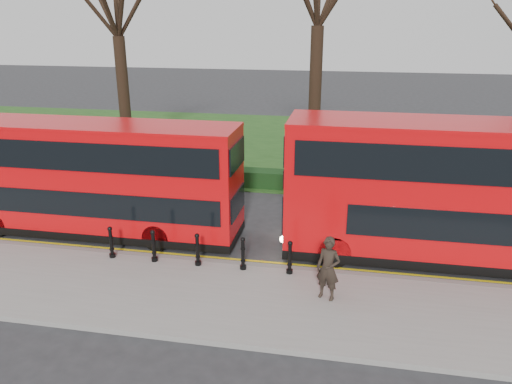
% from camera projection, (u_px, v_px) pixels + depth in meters
% --- Properties ---
extents(ground, '(120.00, 120.00, 0.00)m').
position_uv_depth(ground, '(228.00, 252.00, 16.65)').
color(ground, '#28282B').
rests_on(ground, ground).
extents(pavement, '(60.00, 4.00, 0.15)m').
position_uv_depth(pavement, '(202.00, 296.00, 13.84)').
color(pavement, gray).
rests_on(pavement, ground).
extents(kerb, '(60.00, 0.25, 0.16)m').
position_uv_depth(kerb, '(220.00, 263.00, 15.70)').
color(kerb, slate).
rests_on(kerb, ground).
extents(grass_verge, '(60.00, 18.00, 0.06)m').
position_uv_depth(grass_verge, '(286.00, 144.00, 30.54)').
color(grass_verge, '#1F4517').
rests_on(grass_verge, ground).
extents(hedge, '(60.00, 0.90, 0.80)m').
position_uv_depth(hedge, '(263.00, 179.00, 22.82)').
color(hedge, black).
rests_on(hedge, ground).
extents(yellow_line_outer, '(60.00, 0.10, 0.01)m').
position_uv_depth(yellow_line_outer, '(223.00, 261.00, 16.00)').
color(yellow_line_outer, yellow).
rests_on(yellow_line_outer, ground).
extents(yellow_line_inner, '(60.00, 0.10, 0.01)m').
position_uv_depth(yellow_line_inner, '(224.00, 258.00, 16.18)').
color(yellow_line_inner, yellow).
rests_on(yellow_line_inner, ground).
extents(bollard_row, '(5.85, 0.15, 1.00)m').
position_uv_depth(bollard_row, '(198.00, 250.00, 15.29)').
color(bollard_row, black).
rests_on(bollard_row, pavement).
extents(bus_lead, '(10.10, 2.32, 4.02)m').
position_uv_depth(bus_lead, '(97.00, 179.00, 17.48)').
color(bus_lead, red).
rests_on(bus_lead, ground).
extents(bus_rear, '(11.23, 2.58, 4.47)m').
position_uv_depth(bus_rear, '(469.00, 195.00, 15.30)').
color(bus_rear, red).
rests_on(bus_rear, ground).
extents(pedestrian, '(0.76, 0.62, 1.80)m').
position_uv_depth(pedestrian, '(328.00, 268.00, 13.34)').
color(pedestrian, black).
rests_on(pedestrian, pavement).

